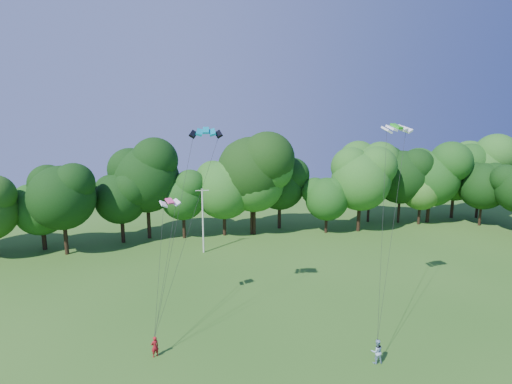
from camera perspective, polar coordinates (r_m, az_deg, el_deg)
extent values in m
cylinder|color=silver|center=(50.00, -7.59, -4.14)|extent=(0.20, 0.20, 8.15)
cube|color=silver|center=(49.16, -7.70, 0.23)|extent=(1.63, 0.26, 0.08)
imported|color=#A7151D|center=(31.22, -14.25, -20.62)|extent=(0.66, 0.55, 1.54)
imported|color=#9EC0DC|center=(30.84, 16.86, -20.96)|extent=(0.93, 0.76, 1.75)
cube|color=#058CAB|center=(30.94, -7.17, 8.73)|extent=(2.55, 1.45, 0.52)
cube|color=green|center=(34.65, 19.46, 8.85)|extent=(2.55, 1.37, 0.46)
cube|color=#F6448A|center=(33.14, -12.23, -1.26)|extent=(1.79, 1.29, 0.38)
cylinder|color=black|center=(57.68, -0.63, -3.45)|extent=(0.52, 0.52, 5.37)
ellipsoid|color=#14330E|center=(56.36, -0.65, 3.55)|extent=(10.75, 10.75, 11.73)
cylinder|color=#312013|center=(68.18, 22.27, -2.94)|extent=(0.43, 0.43, 3.29)
ellipsoid|color=#31621E|center=(67.35, 22.53, 0.65)|extent=(6.58, 6.58, 7.18)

